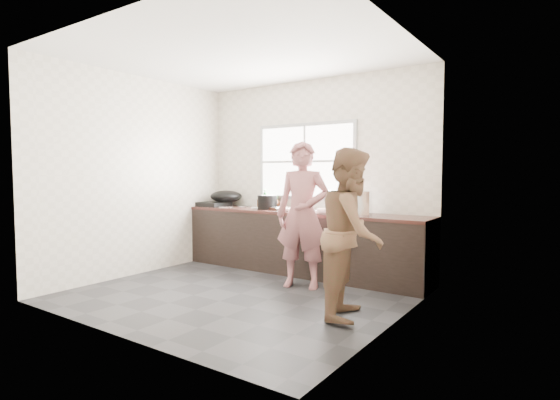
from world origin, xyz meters
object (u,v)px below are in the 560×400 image
Objects in this scene: bowl_mince at (284,210)px; pot_lid_left at (225,207)px; bowl_held at (320,212)px; bottle_brown_short at (275,202)px; wok at (226,196)px; burner at (213,204)px; bowl_crabs at (326,212)px; cutting_board at (282,208)px; plate_food at (258,208)px; bottle_green at (265,199)px; black_pot at (267,202)px; person_side at (352,233)px; pot_lid_right at (244,206)px; glass_jar at (259,203)px; woman at (302,220)px; dish_rack at (355,203)px; bottle_brown_tall at (261,202)px.

bowl_mince reaches higher than pot_lid_left.
bottle_brown_short is (-1.02, 0.44, 0.06)m from bowl_held.
burner is at bearing -146.40° from wok.
bowl_held is at bearing -164.63° from bowl_crabs.
burner is (-1.28, -0.07, 0.01)m from cutting_board.
plate_food is 0.76× the size of bottle_green.
bowl_mince is at bearing -6.76° from pot_lid_left.
bottle_green is at bearing 163.08° from bowl_held.
pot_lid_left is (-0.76, -0.05, -0.10)m from black_pot.
person_side is 2.94m from pot_lid_right.
cutting_board is 0.39m from bottle_green.
pot_lid_right is (-0.26, -0.05, -0.05)m from glass_jar.
bowl_mince is 1.50m from burner.
wok is at bearing 172.72° from black_pot.
bottle_brown_short is 0.73× the size of pot_lid_right.
plate_food is (-0.20, 0.04, -0.09)m from black_pot.
woman is 6.77× the size of pot_lid_left.
bottle_green reaches higher than cutting_board.
black_pot is at bearing -12.27° from plate_food.
burner reaches higher than bowl_held.
woman is at bearing -34.06° from bottle_green.
person_side is 9.10× the size of bowl_held.
person_side reaches higher than bowl_crabs.
wok is 2.07× the size of pot_lid_right.
pot_lid_left is at bearing 173.24° from bowl_mince.
cutting_board is 0.75× the size of wok.
person_side is 1.86m from bowl_mince.
pot_lid_right is at bearing 161.87° from black_pot.
wok is at bearing -176.91° from bottle_green.
bowl_mince is 0.64m from bowl_crabs.
pot_lid_right is at bearing 174.31° from bottle_green.
bottle_green reaches higher than glass_jar.
burner is (-2.05, 0.61, 0.07)m from woman.
woman is at bearing -29.05° from plate_food.
plate_food is 0.89× the size of pot_lid_right.
bowl_mince is 0.53× the size of dish_rack.
dish_rack reaches higher than wok.
pot_lid_right is (-2.55, 1.46, 0.05)m from person_side.
bowl_mince is at bearing -13.17° from wok.
bowl_held is 1.64m from pot_lid_right.
burner is (-1.03, -0.25, -0.05)m from bottle_brown_short.
dish_rack is (0.41, 0.14, 0.12)m from bowl_held.
dish_rack is at bearing -2.07° from black_pot.
bottle_brown_tall reaches higher than pot_lid_right.
glass_jar is 0.27m from pot_lid_right.
bowl_crabs reaches higher than bowl_mince.
bottle_brown_tall reaches higher than pot_lid_left.
bottle_brown_tall is 0.42m from pot_lid_right.
plate_food is at bearing -20.94° from pot_lid_right.
woman reaches higher than bottle_brown_tall.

